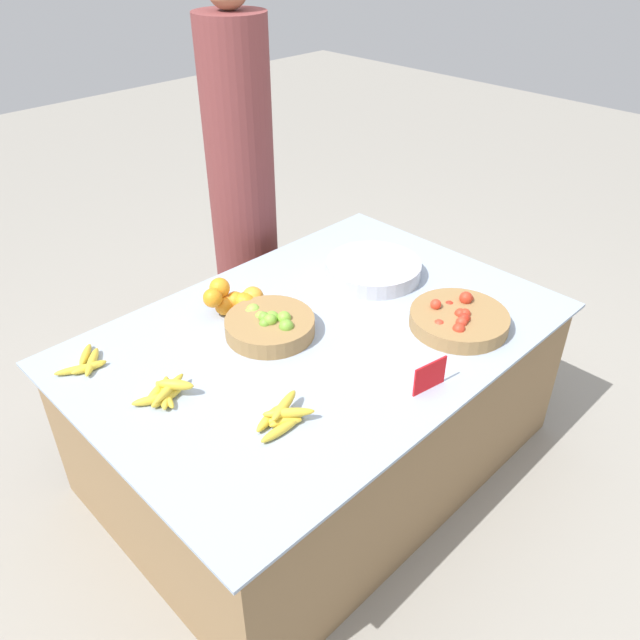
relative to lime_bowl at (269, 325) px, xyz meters
The scene contains 11 objects.
ground_plane 0.70m from the lime_bowl, 41.21° to the right, with size 12.00×12.00×0.00m, color gray.
market_table 0.40m from the lime_bowl, 41.21° to the right, with size 1.72×1.19×0.64m.
lime_bowl is the anchor object (origin of this frame).
tomato_basket 0.69m from the lime_bowl, 41.00° to the right, with size 0.36×0.36×0.10m.
orange_pile 0.20m from the lime_bowl, 88.94° to the left, with size 0.23×0.16×0.13m.
metal_bowl 0.58m from the lime_bowl, ahead, with size 0.39×0.39×0.06m.
price_sign 0.61m from the lime_bowl, 74.88° to the right, with size 0.13×0.03×0.10m.
banana_bunch_middle_right 0.47m from the lime_bowl, 126.29° to the right, with size 0.21×0.14×0.06m.
banana_bunch_back_center 0.63m from the lime_bowl, 153.29° to the left, with size 0.19×0.17×0.03m.
banana_bunch_front_right 0.46m from the lime_bowl, behind, with size 0.20×0.15×0.06m.
vendor_person 0.88m from the lime_bowl, 56.84° to the left, with size 0.30×0.30×1.75m.
Camera 1 is at (-1.30, -1.31, 1.94)m, focal length 35.00 mm.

